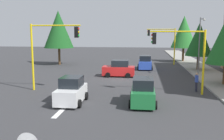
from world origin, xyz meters
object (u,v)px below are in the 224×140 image
object	(u,v)px
traffic_signal_near_left	(182,49)
car_red	(119,69)
traffic_signal_far_left	(164,39)
tree_roadside_mid	(199,39)
car_green	(143,92)
tree_opposite_side	(59,29)
car_blue	(145,63)
street_lamp_curbside	(200,40)
pedestrian_crossing	(197,81)
car_white	(71,91)
tree_roadside_far	(184,32)
traffic_signal_near_right	(51,44)

from	to	relation	value
traffic_signal_near_left	car_red	distance (m)	10.45
traffic_signal_far_left	tree_roadside_mid	world-z (taller)	tree_roadside_mid
car_green	tree_opposite_side	bearing A→B (deg)	-147.93
car_blue	car_green	bearing A→B (deg)	-0.97
traffic_signal_near_left	car_green	world-z (taller)	traffic_signal_near_left
traffic_signal_far_left	street_lamp_curbside	world-z (taller)	street_lamp_curbside
car_green	traffic_signal_far_left	bearing A→B (deg)	172.14
street_lamp_curbside	tree_roadside_mid	size ratio (longest dim) A/B	1.07
street_lamp_curbside	car_red	xyz separation A→B (m)	(1.61, -9.56, -3.45)
tree_opposite_side	pedestrian_crossing	xyz separation A→B (m)	(16.87, 18.23, -4.77)
traffic_signal_far_left	car_red	distance (m)	13.84
tree_opposite_side	car_white	bearing A→B (deg)	20.47
street_lamp_curbside	car_blue	bearing A→B (deg)	-126.80
traffic_signal_near_left	pedestrian_crossing	world-z (taller)	traffic_signal_near_left
street_lamp_curbside	car_green	bearing A→B (deg)	-27.13
tree_opposite_side	car_green	bearing A→B (deg)	32.07
traffic_signal_far_left	car_green	world-z (taller)	traffic_signal_far_left
traffic_signal_near_left	car_green	distance (m)	5.60
tree_opposite_side	car_green	size ratio (longest dim) A/B	2.13
pedestrian_crossing	tree_roadside_far	bearing A→B (deg)	174.34
tree_roadside_far	traffic_signal_near_left	bearing A→B (deg)	-9.08
tree_roadside_mid	car_green	size ratio (longest dim) A/B	1.61
car_green	traffic_signal_near_left	bearing A→B (deg)	137.77
traffic_signal_near_left	car_white	size ratio (longest dim) A/B	1.51
tree_roadside_far	tree_opposite_side	size ratio (longest dim) A/B	0.93
traffic_signal_near_left	tree_roadside_far	world-z (taller)	tree_roadside_far
car_red	traffic_signal_near_left	bearing A→B (deg)	36.98
tree_roadside_far	car_red	world-z (taller)	tree_roadside_far
traffic_signal_near_right	car_blue	xyz separation A→B (m)	(-14.41, 8.53, -3.33)
tree_opposite_side	car_blue	world-z (taller)	tree_opposite_side
tree_roadside_far	tree_opposite_side	world-z (taller)	tree_opposite_side
traffic_signal_near_left	street_lamp_curbside	xyz separation A→B (m)	(-9.61, 3.54, 0.47)
car_red	car_blue	bearing A→B (deg)	153.88
traffic_signal_near_left	pedestrian_crossing	xyz separation A→B (m)	(-1.13, 1.57, -2.97)
tree_roadside_far	car_blue	world-z (taller)	tree_roadside_far
traffic_signal_near_right	car_red	xyz separation A→B (m)	(-8.00, 5.39, -3.33)
car_blue	car_white	distance (m)	19.13
car_red	car_white	xyz separation A→B (m)	(11.87, -2.48, -0.00)
traffic_signal_near_right	tree_opposite_side	distance (m)	18.81
car_red	tree_roadside_mid	bearing A→B (deg)	120.08
traffic_signal_far_left	tree_roadside_far	xyz separation A→B (m)	(-4.00, 3.78, 1.15)
tree_roadside_mid	traffic_signal_near_left	bearing A→B (deg)	-17.21
tree_opposite_side	car_blue	distance (m)	15.02
traffic_signal_near_left	street_lamp_curbside	world-z (taller)	street_lamp_curbside
traffic_signal_near_right	car_red	size ratio (longest dim) A/B	1.58
tree_roadside_mid	car_green	xyz separation A→B (m)	(17.51, -7.52, -3.39)
traffic_signal_far_left	tree_opposite_side	bearing A→B (deg)	-83.18
tree_roadside_mid	car_white	distance (m)	22.26
tree_roadside_far	car_white	distance (m)	30.79
traffic_signal_near_left	traffic_signal_far_left	xyz separation A→B (m)	(-20.00, 0.06, 0.24)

